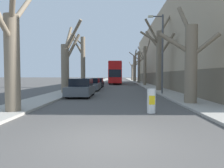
{
  "coord_description": "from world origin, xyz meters",
  "views": [
    {
      "loc": [
        0.29,
        -5.26,
        1.77
      ],
      "look_at": [
        -0.85,
        29.98,
        0.2
      ],
      "focal_mm": 32.0,
      "sensor_mm": 36.0,
      "label": 1
    }
  ],
  "objects_px": {
    "street_tree_right_2": "(145,64)",
    "parked_car_1": "(92,85)",
    "street_tree_right_0": "(190,61)",
    "street_tree_right_1": "(159,56)",
    "street_tree_right_3": "(139,66)",
    "parked_car_2": "(97,83)",
    "street_tree_left_0": "(11,52)",
    "double_decker_bus": "(115,72)",
    "lamp_post": "(161,50)",
    "traffic_bollard": "(151,101)",
    "street_tree_left_2": "(82,60)",
    "street_tree_left_1": "(67,61)",
    "street_tree_right_4": "(135,67)",
    "street_tree_right_5": "(132,71)",
    "parked_car_0": "(81,88)"
  },
  "relations": [
    {
      "from": "parked_car_2",
      "to": "lamp_post",
      "type": "height_order",
      "value": "lamp_post"
    },
    {
      "from": "street_tree_left_1",
      "to": "lamp_post",
      "type": "distance_m",
      "value": 8.81
    },
    {
      "from": "street_tree_left_2",
      "to": "street_tree_right_0",
      "type": "bearing_deg",
      "value": -59.63
    },
    {
      "from": "street_tree_right_5",
      "to": "double_decker_bus",
      "type": "height_order",
      "value": "street_tree_right_5"
    },
    {
      "from": "parked_car_0",
      "to": "street_tree_right_2",
      "type": "bearing_deg",
      "value": 66.32
    },
    {
      "from": "parked_car_0",
      "to": "traffic_bollard",
      "type": "xyz_separation_m",
      "value": [
        4.63,
        -7.03,
        -0.13
      ]
    },
    {
      "from": "street_tree_right_5",
      "to": "parked_car_2",
      "type": "distance_m",
      "value": 36.52
    },
    {
      "from": "street_tree_left_0",
      "to": "street_tree_left_2",
      "type": "relative_size",
      "value": 0.81
    },
    {
      "from": "street_tree_left_0",
      "to": "street_tree_left_2",
      "type": "bearing_deg",
      "value": 90.63
    },
    {
      "from": "street_tree_left_0",
      "to": "street_tree_right_4",
      "type": "distance_m",
      "value": 46.52
    },
    {
      "from": "street_tree_left_1",
      "to": "street_tree_right_4",
      "type": "xyz_separation_m",
      "value": [
        9.38,
        35.74,
        0.91
      ]
    },
    {
      "from": "street_tree_right_4",
      "to": "street_tree_right_5",
      "type": "relative_size",
      "value": 1.38
    },
    {
      "from": "street_tree_left_2",
      "to": "street_tree_right_5",
      "type": "relative_size",
      "value": 1.29
    },
    {
      "from": "street_tree_left_0",
      "to": "double_decker_bus",
      "type": "distance_m",
      "value": 32.15
    },
    {
      "from": "street_tree_right_1",
      "to": "street_tree_right_0",
      "type": "bearing_deg",
      "value": -91.08
    },
    {
      "from": "double_decker_bus",
      "to": "parked_car_1",
      "type": "distance_m",
      "value": 18.13
    },
    {
      "from": "street_tree_right_2",
      "to": "street_tree_left_2",
      "type": "bearing_deg",
      "value": -151.04
    },
    {
      "from": "street_tree_right_3",
      "to": "parked_car_1",
      "type": "height_order",
      "value": "street_tree_right_3"
    },
    {
      "from": "street_tree_left_2",
      "to": "parked_car_1",
      "type": "relative_size",
      "value": 1.81
    },
    {
      "from": "street_tree_right_1",
      "to": "street_tree_right_4",
      "type": "bearing_deg",
      "value": 89.98
    },
    {
      "from": "street_tree_right_1",
      "to": "parked_car_0",
      "type": "xyz_separation_m",
      "value": [
        -7.57,
        -5.96,
        -3.2
      ]
    },
    {
      "from": "double_decker_bus",
      "to": "parked_car_2",
      "type": "distance_m",
      "value": 12.41
    },
    {
      "from": "street_tree_left_2",
      "to": "street_tree_right_0",
      "type": "xyz_separation_m",
      "value": [
        9.37,
        -15.99,
        -1.28
      ]
    },
    {
      "from": "street_tree_right_2",
      "to": "parked_car_1",
      "type": "relative_size",
      "value": 1.73
    },
    {
      "from": "street_tree_left_0",
      "to": "lamp_post",
      "type": "height_order",
      "value": "lamp_post"
    },
    {
      "from": "street_tree_right_5",
      "to": "street_tree_right_0",
      "type": "bearing_deg",
      "value": -90.18
    },
    {
      "from": "parked_car_0",
      "to": "parked_car_1",
      "type": "relative_size",
      "value": 0.94
    },
    {
      "from": "street_tree_right_4",
      "to": "lamp_post",
      "type": "xyz_separation_m",
      "value": [
        -0.64,
        -36.4,
        0.04
      ]
    },
    {
      "from": "street_tree_right_1",
      "to": "street_tree_right_4",
      "type": "distance_m",
      "value": 32.23
    },
    {
      "from": "street_tree_right_1",
      "to": "parked_car_0",
      "type": "bearing_deg",
      "value": -141.77
    },
    {
      "from": "street_tree_left_1",
      "to": "parked_car_0",
      "type": "distance_m",
      "value": 3.87
    },
    {
      "from": "street_tree_right_0",
      "to": "parked_car_2",
      "type": "bearing_deg",
      "value": 113.73
    },
    {
      "from": "street_tree_right_3",
      "to": "parked_car_2",
      "type": "xyz_separation_m",
      "value": [
        -7.66,
        -15.34,
        -3.24
      ]
    },
    {
      "from": "parked_car_0",
      "to": "street_tree_right_1",
      "type": "bearing_deg",
      "value": 38.23
    },
    {
      "from": "parked_car_2",
      "to": "street_tree_left_2",
      "type": "bearing_deg",
      "value": -158.51
    },
    {
      "from": "lamp_post",
      "to": "street_tree_right_1",
      "type": "bearing_deg",
      "value": 81.36
    },
    {
      "from": "street_tree_left_0",
      "to": "double_decker_bus",
      "type": "height_order",
      "value": "street_tree_left_0"
    },
    {
      "from": "street_tree_right_0",
      "to": "street_tree_right_1",
      "type": "bearing_deg",
      "value": 88.92
    },
    {
      "from": "street_tree_left_2",
      "to": "parked_car_0",
      "type": "relative_size",
      "value": 1.93
    },
    {
      "from": "street_tree_right_3",
      "to": "traffic_bollard",
      "type": "relative_size",
      "value": 6.24
    },
    {
      "from": "street_tree_right_0",
      "to": "street_tree_left_2",
      "type": "bearing_deg",
      "value": 120.37
    },
    {
      "from": "street_tree_right_0",
      "to": "lamp_post",
      "type": "bearing_deg",
      "value": 94.15
    },
    {
      "from": "street_tree_left_1",
      "to": "lamp_post",
      "type": "bearing_deg",
      "value": -4.35
    },
    {
      "from": "street_tree_right_1",
      "to": "parked_car_0",
      "type": "relative_size",
      "value": 2.1
    },
    {
      "from": "street_tree_left_2",
      "to": "street_tree_right_5",
      "type": "bearing_deg",
      "value": 75.34
    },
    {
      "from": "street_tree_right_1",
      "to": "street_tree_left_0",
      "type": "bearing_deg",
      "value": -125.07
    },
    {
      "from": "lamp_post",
      "to": "traffic_bollard",
      "type": "distance_m",
      "value": 9.75
    },
    {
      "from": "street_tree_left_0",
      "to": "street_tree_right_5",
      "type": "bearing_deg",
      "value": 80.47
    },
    {
      "from": "street_tree_left_1",
      "to": "traffic_bollard",
      "type": "bearing_deg",
      "value": -55.87
    },
    {
      "from": "street_tree_right_4",
      "to": "parked_car_2",
      "type": "relative_size",
      "value": 1.88
    }
  ]
}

